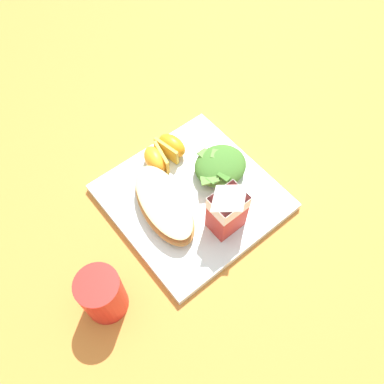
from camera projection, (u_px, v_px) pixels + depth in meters
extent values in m
plane|color=#C67A33|center=(192.00, 199.00, 0.74)|extent=(3.00, 3.00, 0.00)
cube|color=silver|center=(192.00, 197.00, 0.73)|extent=(0.28, 0.28, 0.02)
ellipsoid|color=#B77F42|center=(164.00, 206.00, 0.70)|extent=(0.11, 0.18, 0.03)
ellipsoid|color=#B22D19|center=(164.00, 203.00, 0.69)|extent=(0.10, 0.17, 0.01)
ellipsoid|color=#EAD184|center=(164.00, 201.00, 0.68)|extent=(0.10, 0.17, 0.01)
ellipsoid|color=#3D7028|center=(220.00, 166.00, 0.74)|extent=(0.10, 0.09, 0.04)
cube|color=#4C8433|center=(216.00, 178.00, 0.71)|extent=(0.03, 0.02, 0.01)
cube|color=#5B8E3D|center=(207.00, 156.00, 0.74)|extent=(0.03, 0.03, 0.01)
cube|color=#3D7028|center=(226.00, 174.00, 0.71)|extent=(0.04, 0.03, 0.02)
cube|color=#5B8E3D|center=(220.00, 155.00, 0.73)|extent=(0.04, 0.04, 0.01)
cube|color=#5B8E3D|center=(210.00, 179.00, 0.71)|extent=(0.04, 0.03, 0.01)
cube|color=#5B8E3D|center=(216.00, 173.00, 0.72)|extent=(0.02, 0.03, 0.01)
cube|color=#336023|center=(224.00, 167.00, 0.73)|extent=(0.03, 0.04, 0.01)
cube|color=#B7332D|center=(227.00, 212.00, 0.66)|extent=(0.06, 0.04, 0.09)
cube|color=white|center=(228.00, 203.00, 0.63)|extent=(0.06, 0.05, 0.03)
pyramid|color=white|center=(230.00, 195.00, 0.61)|extent=(0.06, 0.04, 0.02)
ellipsoid|color=orange|center=(172.00, 146.00, 0.76)|extent=(0.05, 0.07, 0.04)
cube|color=gold|center=(166.00, 151.00, 0.75)|extent=(0.02, 0.06, 0.03)
ellipsoid|color=orange|center=(155.00, 160.00, 0.74)|extent=(0.05, 0.07, 0.04)
cube|color=gold|center=(163.00, 157.00, 0.75)|extent=(0.02, 0.06, 0.03)
cylinder|color=red|center=(102.00, 295.00, 0.60)|extent=(0.07, 0.07, 0.10)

